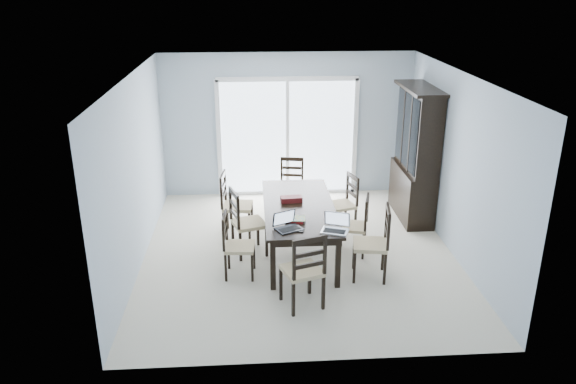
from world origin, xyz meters
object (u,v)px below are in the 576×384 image
(chair_end_far, at_px, (291,179))
(dining_table, at_px, (299,211))
(cell_phone, at_px, (299,231))
(game_box, at_px, (291,199))
(chair_end_near, at_px, (305,264))
(chair_left_far, at_px, (231,198))
(chair_right_far, at_px, (346,197))
(chair_right_mid, at_px, (359,219))
(hot_tub, at_px, (265,151))
(chair_left_mid, at_px, (242,215))
(chair_left_near, at_px, (233,238))
(laptop_dark, at_px, (289,226))
(china_hutch, at_px, (416,156))
(chair_right_near, at_px, (378,235))
(laptop_silver, at_px, (335,228))

(chair_end_far, bearing_deg, dining_table, 99.45)
(cell_phone, xyz_separation_m, game_box, (-0.02, 1.04, 0.03))
(chair_end_near, bearing_deg, chair_left_far, 94.13)
(chair_right_far, height_order, chair_end_far, chair_end_far)
(chair_left_far, distance_m, chair_right_mid, 2.02)
(chair_left_far, bearing_deg, hot_tub, 174.37)
(dining_table, distance_m, chair_end_far, 1.68)
(chair_left_mid, relative_size, cell_phone, 10.03)
(chair_right_mid, bearing_deg, chair_end_near, 162.71)
(chair_left_mid, xyz_separation_m, chair_end_far, (0.83, 1.65, -0.05))
(chair_left_near, xyz_separation_m, chair_right_far, (1.75, 1.37, 0.01))
(chair_end_far, xyz_separation_m, laptop_dark, (-0.21, -2.47, 0.24))
(china_hutch, relative_size, game_box, 7.14)
(cell_phone, bearing_deg, game_box, 104.97)
(chair_right_far, xyz_separation_m, chair_end_far, (-0.80, 0.89, 0.00))
(laptop_dark, bearing_deg, hot_tub, 66.21)
(cell_phone, height_order, hot_tub, hot_tub)
(chair_left_far, bearing_deg, chair_end_far, 139.30)
(laptop_dark, bearing_deg, chair_right_far, 31.06)
(china_hutch, xyz_separation_m, chair_right_near, (-1.04, -2.02, -0.45))
(chair_left_mid, relative_size, laptop_silver, 2.89)
(game_box, relative_size, hot_tub, 0.16)
(cell_phone, bearing_deg, chair_end_near, -73.56)
(cell_phone, relative_size, hot_tub, 0.06)
(chair_left_near, bearing_deg, chair_left_far, -172.87)
(china_hutch, xyz_separation_m, chair_right_far, (-1.21, -0.47, -0.51))
(dining_table, xyz_separation_m, chair_end_far, (0.01, 1.67, -0.11))
(cell_phone, distance_m, hot_tub, 4.50)
(chair_left_far, relative_size, chair_right_far, 1.10)
(chair_right_near, height_order, hot_tub, chair_right_near)
(chair_end_near, bearing_deg, chair_left_mid, 97.91)
(hot_tub, bearing_deg, chair_right_near, -72.62)
(chair_left_near, bearing_deg, china_hutch, 126.47)
(chair_left_far, xyz_separation_m, chair_end_far, (1.01, 0.94, -0.05))
(cell_phone, bearing_deg, chair_right_near, 19.43)
(chair_left_mid, xyz_separation_m, chair_left_far, (-0.18, 0.70, 0.00))
(dining_table, bearing_deg, cell_phone, -95.14)
(laptop_dark, distance_m, laptop_silver, 0.59)
(chair_right_near, bearing_deg, laptop_dark, 100.74)
(chair_end_near, xyz_separation_m, laptop_dark, (-0.15, 0.68, 0.19))
(chair_right_mid, bearing_deg, china_hutch, -25.88)
(chair_right_near, bearing_deg, laptop_silver, 112.00)
(dining_table, xyz_separation_m, game_box, (-0.10, 0.17, 0.12))
(laptop_dark, distance_m, game_box, 0.98)
(china_hutch, relative_size, chair_end_far, 2.07)
(chair_left_mid, bearing_deg, china_hutch, 95.93)
(chair_end_near, xyz_separation_m, hot_tub, (-0.34, 5.09, -0.13))
(chair_left_near, distance_m, game_box, 1.15)
(chair_left_far, bearing_deg, chair_right_mid, 73.10)
(chair_end_far, relative_size, laptop_silver, 2.66)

